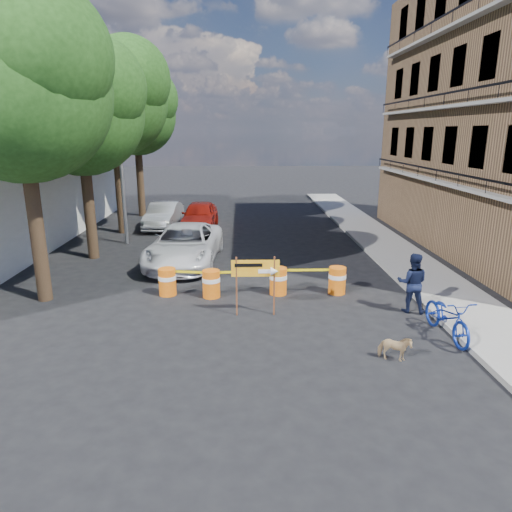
{
  "coord_description": "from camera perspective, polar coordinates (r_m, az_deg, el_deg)",
  "views": [
    {
      "loc": [
        -0.52,
        -11.92,
        5.2
      ],
      "look_at": [
        -0.05,
        2.31,
        1.3
      ],
      "focal_mm": 32.0,
      "sensor_mm": 36.0,
      "label": 1
    }
  ],
  "objects": [
    {
      "name": "pedestrian",
      "position": [
        14.19,
        18.95,
        -3.2
      ],
      "size": [
        1.04,
        0.92,
        1.8
      ],
      "primitive_type": "imported",
      "rotation": [
        0.0,
        0.0,
        2.82
      ],
      "color": "black",
      "rests_on": "ground"
    },
    {
      "name": "barrel_mid_left",
      "position": [
        14.79,
        -5.62,
        -3.4
      ],
      "size": [
        0.58,
        0.58,
        0.9
      ],
      "color": "#ED5C0D",
      "rests_on": "ground"
    },
    {
      "name": "streetlamp",
      "position": [
        22.11,
        -16.48,
        12.58
      ],
      "size": [
        1.25,
        0.18,
        8.0
      ],
      "color": "gray",
      "rests_on": "ground"
    },
    {
      "name": "dog",
      "position": [
        11.31,
        16.94,
        -10.97
      ],
      "size": [
        0.83,
        0.56,
        0.64
      ],
      "primitive_type": "imported",
      "rotation": [
        0.0,
        0.0,
        1.25
      ],
      "color": "tan",
      "rests_on": "ground"
    },
    {
      "name": "bicycle",
      "position": [
        12.72,
        23.04,
        -4.85
      ],
      "size": [
        0.85,
        1.2,
        2.16
      ],
      "primitive_type": "imported",
      "rotation": [
        0.0,
        0.0,
        0.09
      ],
      "color": "#122C96",
      "rests_on": "ground"
    },
    {
      "name": "tree_near",
      "position": [
        15.29,
        -27.32,
        18.06
      ],
      "size": [
        5.46,
        5.2,
        9.15
      ],
      "color": "#332316",
      "rests_on": "ground"
    },
    {
      "name": "suv_white",
      "position": [
        18.6,
        -8.89,
        1.38
      ],
      "size": [
        2.95,
        5.76,
        1.56
      ],
      "primitive_type": "imported",
      "rotation": [
        0.0,
        0.0,
        -0.07
      ],
      "color": "white",
      "rests_on": "ground"
    },
    {
      "name": "tree_mid_b",
      "position": [
        24.76,
        -17.31,
        18.17
      ],
      "size": [
        5.67,
        5.4,
        9.62
      ],
      "color": "#332316",
      "rests_on": "ground"
    },
    {
      "name": "tree_far",
      "position": [
        29.6,
        -14.67,
        16.81
      ],
      "size": [
        5.04,
        4.8,
        8.84
      ],
      "color": "#332316",
      "rests_on": "ground"
    },
    {
      "name": "sidewalk_east",
      "position": [
        19.81,
        18.0,
        -0.44
      ],
      "size": [
        2.4,
        40.0,
        0.15
      ],
      "primitive_type": "cube",
      "color": "gray",
      "rests_on": "ground"
    },
    {
      "name": "barrel_far_left",
      "position": [
        15.19,
        -11.02,
        -3.11
      ],
      "size": [
        0.58,
        0.58,
        0.9
      ],
      "color": "#ED5C0D",
      "rests_on": "ground"
    },
    {
      "name": "barrel_mid_right",
      "position": [
        15.01,
        2.8,
        -3.07
      ],
      "size": [
        0.58,
        0.58,
        0.9
      ],
      "color": "#ED5C0D",
      "rests_on": "ground"
    },
    {
      "name": "tree_mid_a",
      "position": [
        19.93,
        -20.99,
        16.67
      ],
      "size": [
        5.25,
        5.0,
        8.68
      ],
      "color": "#332316",
      "rests_on": "ground"
    },
    {
      "name": "sedan_silver",
      "position": [
        25.87,
        -11.44,
        5.0
      ],
      "size": [
        1.75,
        4.35,
        1.41
      ],
      "primitive_type": "imported",
      "rotation": [
        0.0,
        0.0,
        -0.06
      ],
      "color": "#A2A5A9",
      "rests_on": "ground"
    },
    {
      "name": "ground",
      "position": [
        13.02,
        0.56,
        -8.23
      ],
      "size": [
        120.0,
        120.0,
        0.0
      ],
      "primitive_type": "plane",
      "color": "black",
      "rests_on": "ground"
    },
    {
      "name": "detour_sign",
      "position": [
        13.03,
        0.68,
        -2.12
      ],
      "size": [
        1.38,
        0.26,
        1.78
      ],
      "rotation": [
        0.0,
        0.0,
        -0.0
      ],
      "color": "#592D19",
      "rests_on": "ground"
    },
    {
      "name": "sedan_red",
      "position": [
        25.3,
        -7.07,
        5.07
      ],
      "size": [
        2.0,
        4.48,
        1.5
      ],
      "primitive_type": "imported",
      "rotation": [
        0.0,
        0.0,
        -0.05
      ],
      "color": "maroon",
      "rests_on": "ground"
    },
    {
      "name": "barrel_far_right",
      "position": [
        15.29,
        10.11,
        -2.94
      ],
      "size": [
        0.58,
        0.58,
        0.9
      ],
      "color": "#ED5C0D",
      "rests_on": "ground"
    }
  ]
}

